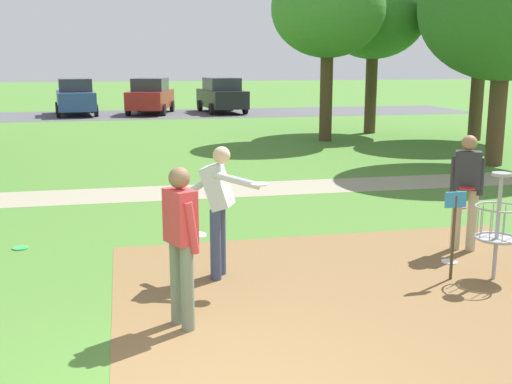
{
  "coord_description": "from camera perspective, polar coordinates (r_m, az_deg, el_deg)",
  "views": [
    {
      "loc": [
        -0.61,
        -4.42,
        2.76
      ],
      "look_at": [
        1.14,
        3.73,
        1.0
      ],
      "focal_mm": 43.98,
      "sensor_mm": 36.0,
      "label": 1
    }
  ],
  "objects": [
    {
      "name": "parked_car_center_right",
      "position": [
        33.78,
        -3.13,
        8.78
      ],
      "size": [
        2.31,
        4.37,
        1.84
      ],
      "color": "black",
      "rests_on": "ground"
    },
    {
      "name": "gravel_path",
      "position": [
        13.41,
        -9.27,
        -0.11
      ],
      "size": [
        40.0,
        1.53,
        0.0
      ],
      "primitive_type": "cube",
      "color": "gray",
      "rests_on": "ground"
    },
    {
      "name": "parked_car_center_left",
      "position": [
        33.5,
        -9.57,
        8.61
      ],
      "size": [
        2.76,
        4.51,
        1.84
      ],
      "color": "maroon",
      "rests_on": "ground"
    },
    {
      "name": "player_foreground_watching",
      "position": [
        7.95,
        -3.4,
        -1.01
      ],
      "size": [
        0.89,
        0.87,
        1.71
      ],
      "color": "#384260",
      "rests_on": "ground"
    },
    {
      "name": "parking_lot_strip",
      "position": [
        33.11,
        -11.12,
        6.92
      ],
      "size": [
        36.0,
        6.0,
        0.01
      ],
      "primitive_type": "cube",
      "color": "#4C4C51",
      "rests_on": "ground"
    },
    {
      "name": "tree_mid_center",
      "position": [
        21.96,
        6.57,
        16.16
      ],
      "size": [
        3.83,
        3.83,
        6.08
      ],
      "color": "#4C3823",
      "rests_on": "ground"
    },
    {
      "name": "frisbee_far_right",
      "position": [
        10.03,
        -20.62,
        -4.79
      ],
      "size": [
        0.24,
        0.24,
        0.02
      ],
      "primitive_type": "cylinder",
      "color": "green",
      "rests_on": "ground"
    },
    {
      "name": "frisbee_far_left",
      "position": [
        9.18,
        17.18,
        -6.08
      ],
      "size": [
        0.22,
        0.22,
        0.02
      ],
      "primitive_type": "cylinder",
      "color": "white",
      "rests_on": "ground"
    },
    {
      "name": "dirt_tee_pad",
      "position": [
        7.77,
        10.77,
        -9.09
      ],
      "size": [
        6.19,
        5.24,
        0.01
      ],
      "primitive_type": "cube",
      "color": "brown",
      "rests_on": "ground"
    },
    {
      "name": "tree_far_left",
      "position": [
        24.57,
        10.67,
        15.64
      ],
      "size": [
        3.96,
        3.96,
        6.15
      ],
      "color": "#4C3823",
      "rests_on": "ground"
    },
    {
      "name": "tree_near_left",
      "position": [
        23.28,
        19.93,
        14.94
      ],
      "size": [
        4.24,
        4.24,
        6.09
      ],
      "color": "#4C3823",
      "rests_on": "ground"
    },
    {
      "name": "frisbee_by_tee",
      "position": [
        12.58,
        18.07,
        -1.31
      ],
      "size": [
        0.26,
        0.26,
        0.02
      ],
      "primitive_type": "cylinder",
      "color": "#E53D99",
      "rests_on": "ground"
    },
    {
      "name": "parked_car_leftmost",
      "position": [
        33.53,
        -16.1,
        8.32
      ],
      "size": [
        2.31,
        4.37,
        1.84
      ],
      "color": "#2D4784",
      "rests_on": "ground"
    },
    {
      "name": "tree_mid_right",
      "position": [
        17.82,
        21.73,
        15.3
      ],
      "size": [
        4.39,
        4.39,
        5.95
      ],
      "color": "#4C3823",
      "rests_on": "ground"
    },
    {
      "name": "disc_golf_basket",
      "position": [
        8.47,
        20.76,
        -2.58
      ],
      "size": [
        0.98,
        0.58,
        1.39
      ],
      "color": "#9E9EA3",
      "rests_on": "ground"
    },
    {
      "name": "player_waiting_left",
      "position": [
        9.6,
        18.6,
        0.52
      ],
      "size": [
        0.49,
        0.45,
        1.71
      ],
      "color": "tan",
      "rests_on": "ground"
    },
    {
      "name": "player_throwing",
      "position": [
        6.5,
        -6.83,
        -4.19
      ],
      "size": [
        0.45,
        0.49,
        1.71
      ],
      "color": "slate",
      "rests_on": "ground"
    }
  ]
}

